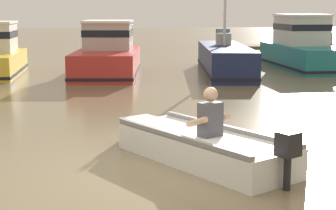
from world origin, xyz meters
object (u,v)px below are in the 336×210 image
at_px(rowboat_with_person, 200,146).
at_px(moored_boat_teal, 304,48).
at_px(moored_boat_navy, 225,60).
at_px(moored_boat_red, 108,54).

bearing_deg(rowboat_with_person, moored_boat_teal, 64.37).
bearing_deg(rowboat_with_person, moored_boat_navy, 76.72).
xyz_separation_m(rowboat_with_person, moored_boat_teal, (6.14, 12.79, 0.53)).
height_order(rowboat_with_person, moored_boat_teal, moored_boat_teal).
distance_m(rowboat_with_person, moored_boat_navy, 11.80).
relative_size(moored_boat_red, moored_boat_teal, 1.00).
relative_size(rowboat_with_person, moored_boat_red, 0.62).
relative_size(rowboat_with_person, moored_boat_teal, 0.62).
xyz_separation_m(moored_boat_red, moored_boat_teal, (7.66, 1.27, 0.07)).
bearing_deg(moored_boat_navy, moored_boat_teal, 20.95).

